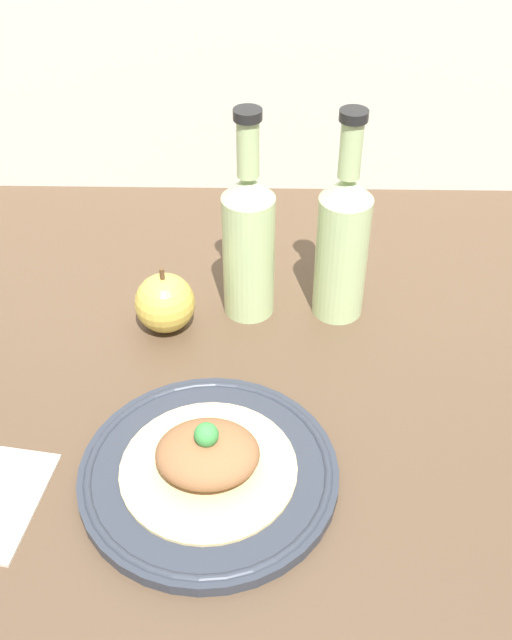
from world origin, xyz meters
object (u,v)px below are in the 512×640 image
object	(u,v)px
plated_food	(208,457)
cider_bottle_left	(249,240)
cider_bottle_right	(343,241)
apple	(165,303)
plate	(209,473)

from	to	relation	value
plated_food	cider_bottle_left	size ratio (longest dim) A/B	0.66
cider_bottle_right	apple	bearing A→B (deg)	-170.18
apple	plated_food	bearing A→B (deg)	-73.79
plate	cider_bottle_right	xyz separation A→B (cm)	(15.67, 29.28, 10.38)
cider_bottle_left	apple	xyz separation A→B (cm)	(-10.92, -3.99, -7.31)
plated_food	cider_bottle_right	world-z (taller)	cider_bottle_right
plated_food	apple	size ratio (longest dim) A/B	2.01
plated_food	apple	distance (cm)	26.34
plated_food	cider_bottle_left	bearing A→B (deg)	83.05
cider_bottle_left	cider_bottle_right	xyz separation A→B (cm)	(12.10, 0.00, 0.00)
plated_food	cider_bottle_left	xyz separation A→B (cm)	(3.57, 29.28, 7.73)
plated_food	cider_bottle_right	bearing A→B (deg)	61.85
plate	apple	size ratio (longest dim) A/B	2.96
plate	plated_food	distance (cm)	2.65
plate	apple	distance (cm)	26.52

